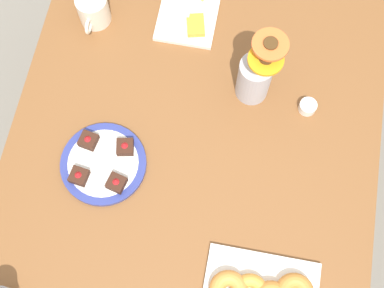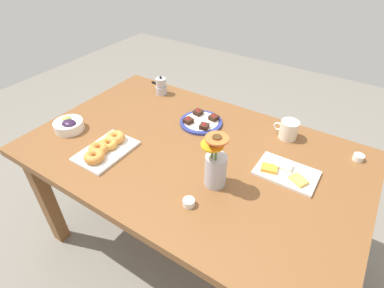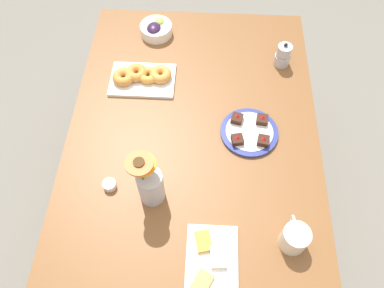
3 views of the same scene
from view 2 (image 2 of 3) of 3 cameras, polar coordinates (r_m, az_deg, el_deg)
name	(u,v)px [view 2 (image 2 of 3)]	position (r m, az deg, el deg)	size (l,w,h in m)	color
ground_plane	(192,241)	(1.99, 0.00, -18.03)	(6.00, 6.00, 0.00)	slate
dining_table	(192,164)	(1.50, 0.00, -3.80)	(1.60, 1.00, 0.74)	brown
coffee_mug	(289,130)	(1.57, 17.92, 2.64)	(0.13, 0.09, 0.10)	silver
grape_bowl	(69,125)	(1.69, -22.41, 3.36)	(0.15, 0.15, 0.07)	white
cheese_platter	(286,172)	(1.37, 17.42, -5.18)	(0.26, 0.17, 0.03)	white
croissant_platter	(105,148)	(1.48, -16.24, -0.75)	(0.19, 0.28, 0.05)	white
jam_cup_honey	(189,202)	(1.19, -0.62, -11.04)	(0.05, 0.05, 0.03)	white
jam_cup_berry	(359,157)	(1.58, 29.14, -2.20)	(0.05, 0.05, 0.03)	white
dessert_plate	(201,122)	(1.62, 1.73, 4.26)	(0.23, 0.23, 0.05)	navy
flower_vase	(215,167)	(1.22, 4.49, -4.46)	(0.11, 0.11, 0.26)	#B2B2BC
moka_pot	(161,86)	(1.91, -5.90, 10.85)	(0.11, 0.07, 0.12)	#B7B7BC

